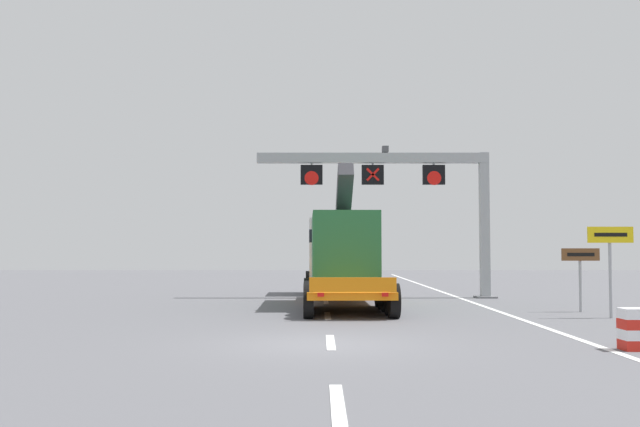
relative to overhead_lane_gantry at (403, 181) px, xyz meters
name	(u,v)px	position (x,y,z in m)	size (l,w,h in m)	color
ground	(319,344)	(-3.82, -14.96, -5.25)	(112.00, 112.00, 0.00)	#5B5B60
lane_markings	(322,285)	(-3.61, 10.63, -5.24)	(0.20, 65.79, 0.01)	silver
edge_line_right	(471,303)	(2.38, -2.96, -5.24)	(0.20, 63.00, 0.01)	silver
overhead_lane_gantry	(403,181)	(0.00, 0.00, 0.00)	(10.73, 0.90, 6.85)	#9EA0A5
heavy_haul_truck_orange	(337,254)	(-3.01, -1.71, -3.26)	(3.22, 14.10, 5.30)	orange
exit_sign_yellow	(607,249)	(5.37, -9.05, -3.07)	(1.45, 0.15, 2.90)	#9EA0A5
tourist_info_sign_brown	(577,264)	(5.22, -6.91, -3.59)	(1.32, 0.15, 2.21)	#9EA0A5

